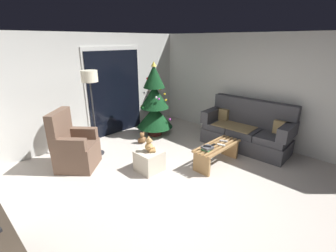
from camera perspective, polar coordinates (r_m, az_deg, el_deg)
The scene contains 18 objects.
ground_plane at distance 4.11m, azimuth 3.14°, elevation -14.99°, with size 7.00×7.00×0.00m, color #BCB2A8.
wall_back at distance 5.95m, azimuth -19.44°, elevation 8.14°, with size 5.72×0.12×2.50m, color beige.
wall_right at distance 5.95m, azimuth 22.20°, elevation 7.79°, with size 0.12×6.00×2.50m, color beige.
patio_door_frame at distance 6.30m, azimuth -12.54°, elevation 8.00°, with size 1.60×0.02×2.20m, color silver.
patio_door_glass at distance 6.30m, azimuth -12.41°, elevation 7.53°, with size 1.50×0.02×2.10m, color black.
couch at distance 5.72m, azimuth 18.15°, elevation -1.05°, with size 0.86×1.97×1.08m.
coffee_table at distance 4.83m, azimuth 11.54°, elevation -5.95°, with size 1.10×0.40×0.42m.
remote_silver at distance 4.95m, azimuth 13.10°, elevation -3.47°, with size 0.04×0.16×0.02m, color #ADADB2.
remote_white at distance 4.76m, azimuth 12.49°, elevation -4.39°, with size 0.04×0.16×0.02m, color silver.
remote_black at distance 4.71m, azimuth 10.52°, elevation -4.50°, with size 0.04×0.16×0.02m, color black.
book_stack at distance 4.52m, azimuth 9.31°, elevation -5.20°, with size 0.21×0.20×0.06m.
cell_phone at distance 4.51m, azimuth 9.33°, elevation -4.76°, with size 0.07×0.14×0.01m, color black.
christmas_tree at distance 6.05m, azimuth -3.23°, elevation 5.32°, with size 0.91×0.91×1.86m.
armchair at distance 4.92m, azimuth -21.42°, elevation -4.87°, with size 0.97×0.97×1.13m.
floor_lamp at distance 5.03m, azimuth -17.97°, elevation 9.30°, with size 0.32×0.32×1.78m.
ottoman at distance 4.58m, azimuth -4.44°, elevation -8.24°, with size 0.44×0.44×0.39m, color beige.
teddy_bear_honey at distance 4.44m, azimuth -4.41°, elevation -4.64°, with size 0.22×0.21×0.29m.
teddy_bear_chestnut_by_tree at distance 5.77m, azimuth -6.16°, elevation -2.95°, with size 0.21×0.21×0.29m.
Camera 1 is at (-2.55, -2.21, 2.35)m, focal length 25.66 mm.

